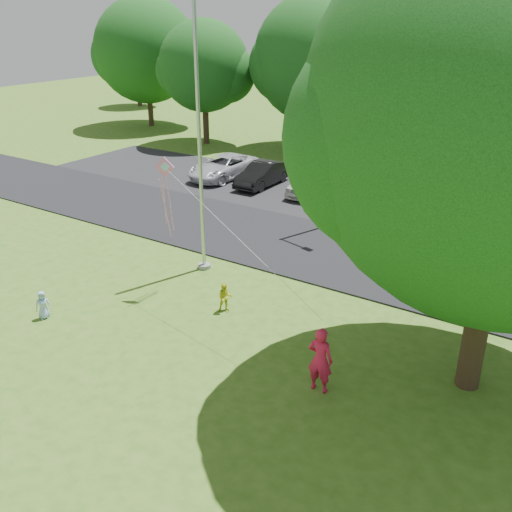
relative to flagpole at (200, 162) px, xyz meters
The scene contains 13 objects.
ground 7.39m from the flagpole, 55.01° to the right, with size 120.00×120.00×0.00m, color #3B651A.
park_road 6.73m from the flagpole, 48.81° to the left, with size 60.00×6.00×0.06m, color black.
parking_strip 11.82m from the flagpole, 71.57° to the left, with size 42.00×7.00×0.06m, color black.
flagpole is the anchor object (origin of this frame).
street_lamp 6.52m from the flagpole, 71.83° to the left, with size 1.80×0.63×6.52m.
trash_can 10.58m from the flagpole, 53.71° to the left, with size 0.64×0.64×1.02m.
big_tree 10.93m from the flagpole, 11.39° to the right, with size 9.96×9.46×11.78m.
tree_row 19.95m from the flagpole, 75.18° to the left, with size 64.35×11.94×10.88m.
parked_cars 11.50m from the flagpole, 73.52° to the left, with size 22.89×5.02×1.48m.
woman 9.10m from the flagpole, 31.08° to the right, with size 0.68×0.44×1.86m, color #D91C45.
child_yellow 5.11m from the flagpole, 40.53° to the right, with size 0.49×0.38×1.00m, color yellow.
child_blue 7.24m from the flagpole, 107.94° to the right, with size 0.46×0.30×0.95m, color #9DBFF0.
kite 2.16m from the flagpole, 81.05° to the right, with size 7.43×2.61×2.91m.
Camera 1 is at (9.23, -10.64, 9.22)m, focal length 40.00 mm.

